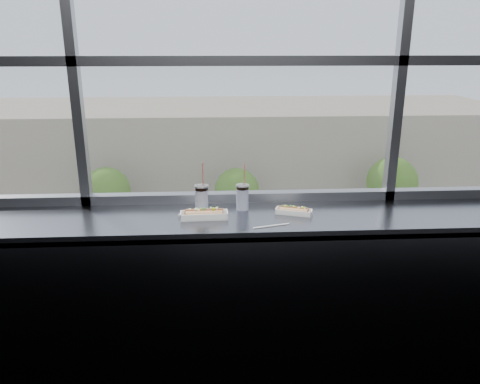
{
  "coord_description": "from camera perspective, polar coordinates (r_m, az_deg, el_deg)",
  "views": [
    {
      "loc": [
        -0.17,
        -1.44,
        2.1
      ],
      "look_at": [
        -0.02,
        1.23,
        1.25
      ],
      "focal_mm": 35.0,
      "sensor_mm": 36.0,
      "label": 1
    }
  ],
  "objects": [
    {
      "name": "pedestrian_d",
      "position": [
        34.99,
        10.58,
        -2.77
      ],
      "size": [
        0.92,
        0.69,
        2.07
      ],
      "primitive_type": "imported",
      "color": "#66605B",
      "rests_on": "far_sidewalk"
    },
    {
      "name": "counter_fascia",
      "position": [
        2.87,
        0.68,
        -15.02
      ],
      "size": [
        6.0,
        0.04,
        1.04
      ],
      "primitive_type": "cube",
      "color": "slate",
      "rests_on": "ground"
    },
    {
      "name": "tree_right",
      "position": [
        34.66,
        18.04,
        1.16
      ],
      "size": [
        3.57,
        3.57,
        5.57
      ],
      "color": "#47382B",
      "rests_on": "far_sidewalk"
    },
    {
      "name": "car_far_a",
      "position": [
        31.0,
        -21.16,
        -6.35
      ],
      "size": [
        3.45,
        6.66,
        2.12
      ],
      "primitive_type": "imported",
      "rotation": [
        0.0,
        0.0,
        1.44
      ],
      "color": "black",
      "rests_on": "street_asphalt"
    },
    {
      "name": "tree_left",
      "position": [
        33.23,
        -15.94,
        0.1
      ],
      "size": [
        3.28,
        3.28,
        5.12
      ],
      "color": "#47382B",
      "rests_on": "far_sidewalk"
    },
    {
      "name": "pedestrian_b",
      "position": [
        33.11,
        -7.79,
        -3.63
      ],
      "size": [
        0.76,
        1.01,
        2.27
      ],
      "primitive_type": "imported",
      "rotation": [
        0.0,
        0.0,
        1.57
      ],
      "color": "#66605B",
      "rests_on": "far_sidewalk"
    },
    {
      "name": "tree_center",
      "position": [
        32.48,
        -0.39,
        0.15
      ],
      "size": [
        3.15,
        3.15,
        4.92
      ],
      "color": "#47382B",
      "rests_on": "far_sidewalk"
    },
    {
      "name": "hotdog_tray_right",
      "position": [
        2.88,
        6.57,
        -2.28
      ],
      "size": [
        0.23,
        0.14,
        0.05
      ],
      "rotation": [
        0.0,
        0.0,
        -0.32
      ],
      "color": "white",
      "rests_on": "counter"
    },
    {
      "name": "hotdog_tray_left",
      "position": [
        2.8,
        -4.4,
        -2.69
      ],
      "size": [
        0.29,
        0.1,
        0.07
      ],
      "rotation": [
        0.0,
        0.0,
        0.03
      ],
      "color": "white",
      "rests_on": "counter"
    },
    {
      "name": "car_far_c",
      "position": [
        31.53,
        17.65,
        -5.73
      ],
      "size": [
        2.68,
        5.95,
        1.95
      ],
      "primitive_type": "imported",
      "rotation": [
        0.0,
        0.0,
        1.53
      ],
      "color": "#B0B0B0",
      "rests_on": "street_asphalt"
    },
    {
      "name": "car_near_d",
      "position": [
        23.72,
        16.98,
        -13.41
      ],
      "size": [
        3.05,
        6.74,
        2.21
      ],
      "primitive_type": "imported",
      "rotation": [
        0.0,
        0.0,
        1.53
      ],
      "color": "#B1B5AA",
      "rests_on": "street_asphalt"
    },
    {
      "name": "far_sidewalk",
      "position": [
        33.59,
        -2.78,
        -5.29
      ],
      "size": [
        80.0,
        6.0,
        0.04
      ],
      "primitive_type": "cube",
      "color": "beige",
      "rests_on": "plaza_ground"
    },
    {
      "name": "counter",
      "position": [
        2.86,
        0.36,
        -3.43
      ],
      "size": [
        6.0,
        0.55,
        0.06
      ],
      "primitive_type": "cube",
      "color": "slate",
      "rests_on": "ground"
    },
    {
      "name": "pedestrian_a",
      "position": [
        34.77,
        -13.47,
        -2.95
      ],
      "size": [
        0.75,
        1.0,
        2.24
      ],
      "primitive_type": "imported",
      "rotation": [
        0.0,
        0.0,
        1.57
      ],
      "color": "#66605B",
      "rests_on": "far_sidewalk"
    },
    {
      "name": "far_building",
      "position": [
        41.94,
        -3.02,
        5.09
      ],
      "size": [
        50.0,
        14.0,
        8.0
      ],
      "primitive_type": "cube",
      "color": "tan",
      "rests_on": "plaza_ground"
    },
    {
      "name": "soda_cup_left",
      "position": [
        2.9,
        -4.7,
        -0.64
      ],
      "size": [
        0.09,
        0.09,
        0.32
      ],
      "color": "white",
      "rests_on": "counter"
    },
    {
      "name": "loose_straw",
      "position": [
        2.69,
        3.84,
        -4.14
      ],
      "size": [
        0.22,
        0.07,
        0.01
      ],
      "primitive_type": "cylinder",
      "rotation": [
        0.0,
        1.57,
        0.26
      ],
      "color": "white",
      "rests_on": "counter"
    },
    {
      "name": "window_glass",
      "position": [
        2.97,
        0.02,
        21.52
      ],
      "size": [
        6.0,
        0.0,
        6.0
      ],
      "primitive_type": "plane",
      "rotation": [
        1.57,
        0.0,
        0.0
      ],
      "color": "silver",
      "rests_on": "ground"
    },
    {
      "name": "wrapper",
      "position": [
        2.84,
        -6.63,
        -2.78
      ],
      "size": [
        0.1,
        0.07,
        0.02
      ],
      "primitive_type": "ellipsoid",
      "color": "silver",
      "rests_on": "counter"
    },
    {
      "name": "plaza_ground",
      "position": [
        48.25,
        -2.99,
        1.87
      ],
      "size": [
        120.0,
        120.0,
        0.0
      ],
      "primitive_type": "plane",
      "color": "beige",
      "rests_on": "ground"
    },
    {
      "name": "street_asphalt",
      "position": [
        26.4,
        -2.57,
        -12.04
      ],
      "size": [
        80.0,
        10.0,
        0.06
      ],
      "primitive_type": "cube",
      "color": "black",
      "rests_on": "plaza_ground"
    },
    {
      "name": "car_far_b",
      "position": [
        29.6,
        0.74,
        -6.52
      ],
      "size": [
        2.81,
        5.72,
        1.84
      ],
      "primitive_type": "imported",
      "rotation": [
        0.0,
        0.0,
        1.48
      ],
      "color": "maroon",
      "rests_on": "street_asphalt"
    },
    {
      "name": "wall_back_lower",
      "position": [
        3.33,
        0.03,
        -10.1
      ],
      "size": [
        6.0,
        0.0,
        6.0
      ],
      "primitive_type": "plane",
      "rotation": [
        1.57,
        0.0,
        0.0
      ],
      "color": "black",
      "rests_on": "ground"
    },
    {
      "name": "window_mullions",
      "position": [
        2.95,
        0.04,
        21.55
      ],
      "size": [
        6.0,
        0.08,
        2.4
      ],
      "primitive_type": null,
      "color": "gray",
      "rests_on": "ground"
    },
    {
      "name": "soda_cup_right",
      "position": [
        2.93,
        0.3,
        -0.47
      ],
      "size": [
        0.08,
        0.08,
        0.31
      ],
      "color": "white",
      "rests_on": "counter"
    }
  ]
}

